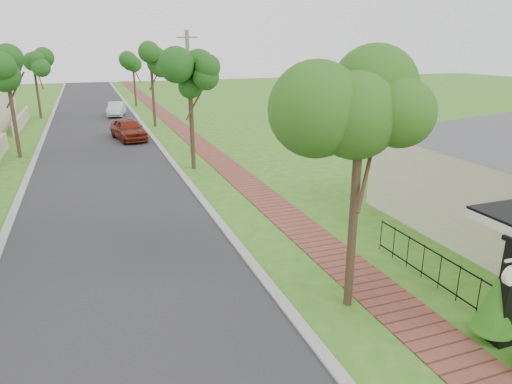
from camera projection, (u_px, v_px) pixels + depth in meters
ground at (293, 359)px, 9.54m from camera, size 160.00×160.00×0.00m
road at (102, 159)px, 26.42m from camera, size 7.00×120.00×0.02m
kerb_right at (165, 154)px, 27.62m from camera, size 0.30×120.00×0.10m
kerb_left at (33, 164)px, 25.23m from camera, size 0.30×120.00×0.10m
sidewalk at (207, 150)px, 28.47m from camera, size 1.50×120.00×0.03m
porch_post at (507, 297)px, 9.80m from camera, size 0.48×0.48×2.52m
picket_fence at (479, 295)px, 10.99m from camera, size 0.03×8.02×1.00m
street_trees at (93, 72)px, 31.18m from camera, size 10.70×37.65×5.89m
parked_car_red at (128, 129)px, 31.39m from camera, size 2.49×4.53×1.46m
parked_car_white at (116, 109)px, 41.98m from camera, size 2.02×3.99×1.26m
near_tree at (360, 122)px, 10.18m from camera, size 2.26×2.26×5.81m
utility_pole at (189, 92)px, 27.05m from camera, size 1.20×0.24×7.09m
station_clock at (512, 274)px, 9.02m from camera, size 0.69×0.13×0.59m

